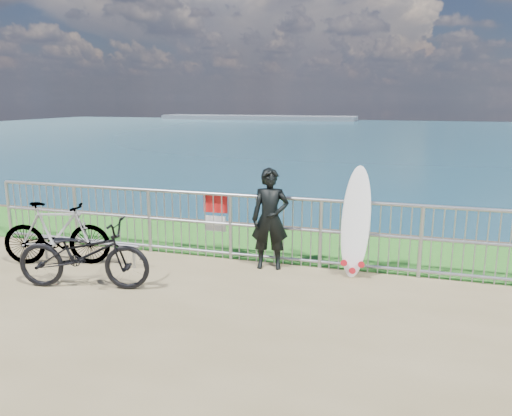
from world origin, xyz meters
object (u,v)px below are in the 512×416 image
(surfer, at_px, (270,219))
(bicycle_far, at_px, (56,233))
(surfboard, at_px, (355,226))
(bicycle_near, at_px, (84,254))

(surfer, height_order, bicycle_far, surfer)
(surfboard, distance_m, bicycle_far, 4.74)
(surfboard, xyz_separation_m, bicycle_near, (-3.60, -1.64, -0.27))
(surfboard, distance_m, bicycle_near, 3.97)
(surfboard, height_order, bicycle_far, surfboard)
(bicycle_near, relative_size, bicycle_far, 1.10)
(surfer, distance_m, surfboard, 1.31)
(bicycle_far, bearing_deg, surfboard, -95.95)
(bicycle_near, xyz_separation_m, bicycle_far, (-1.05, 0.75, 0.02))
(surfboard, bearing_deg, bicycle_far, -169.16)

